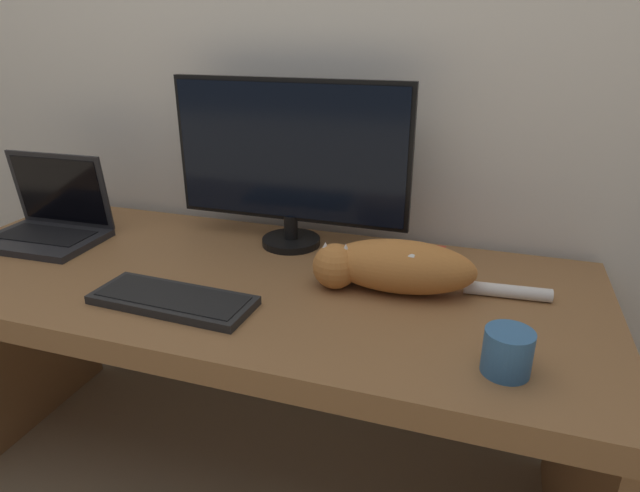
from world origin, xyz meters
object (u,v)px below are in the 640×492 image
cat (393,266)px  laptop (49,223)px  monitor (290,160)px  coffee_mug (507,352)px  external_keyboard (173,300)px

cat → laptop: bearing=175.1°
monitor → coffee_mug: size_ratio=7.56×
monitor → external_keyboard: size_ratio=1.76×
monitor → cat: size_ratio=1.22×
laptop → cat: laptop is taller
external_keyboard → cat: (0.47, 0.23, 0.05)m
cat → coffee_mug: (0.26, -0.26, -0.02)m
laptop → cat: (1.04, -0.01, 0.02)m
monitor → coffee_mug: 0.79m
external_keyboard → cat: cat is taller
coffee_mug → external_keyboard: bearing=177.1°
external_keyboard → cat: size_ratio=0.69×
laptop → external_keyboard: laptop is taller
laptop → external_keyboard: bearing=-24.5°
external_keyboard → coffee_mug: 0.73m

